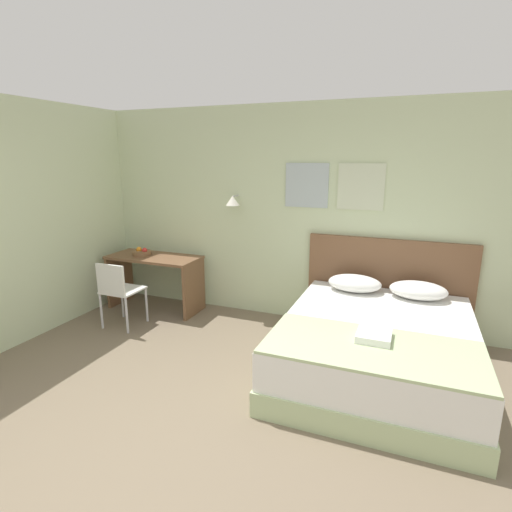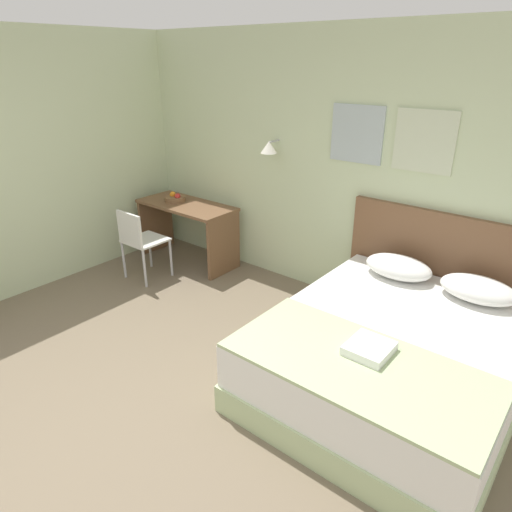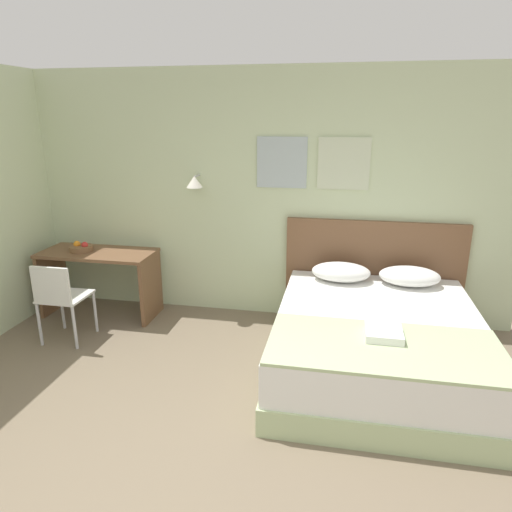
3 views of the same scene
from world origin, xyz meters
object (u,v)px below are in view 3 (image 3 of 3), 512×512
(folded_towel_near_foot, at_px, (384,333))
(desk_chair, at_px, (60,295))
(bed, at_px, (376,344))
(headboard, at_px, (373,273))
(throw_blanket, at_px, (384,347))
(desk, at_px, (99,270))
(fruit_bowl, at_px, (81,248))
(pillow_right, at_px, (409,276))
(pillow_left, at_px, (341,272))

(folded_towel_near_foot, xyz_separation_m, desk_chair, (-3.00, 0.45, -0.11))
(bed, bearing_deg, headboard, 90.00)
(throw_blanket, relative_size, desk, 1.35)
(bed, xyz_separation_m, fruit_bowl, (-3.16, 0.70, 0.50))
(pillow_right, bearing_deg, headboard, 140.53)
(pillow_right, height_order, folded_towel_near_foot, pillow_right)
(pillow_left, xyz_separation_m, folded_towel_near_foot, (0.34, -1.24, -0.04))
(fruit_bowl, bearing_deg, folded_towel_near_foot, -20.09)
(desk_chair, bearing_deg, desk, 87.90)
(headboard, distance_m, folded_towel_near_foot, 1.52)
(desk_chair, distance_m, fruit_bowl, 0.78)
(pillow_right, xyz_separation_m, folded_towel_near_foot, (-0.33, -1.24, -0.04))
(pillow_left, height_order, pillow_right, same)
(throw_blanket, distance_m, folded_towel_near_foot, 0.15)
(throw_blanket, distance_m, fruit_bowl, 3.43)
(headboard, height_order, pillow_left, headboard)
(pillow_left, relative_size, desk, 0.47)
(pillow_left, bearing_deg, bed, -67.00)
(desk, bearing_deg, headboard, 6.86)
(bed, height_order, pillow_right, pillow_right)
(headboard, bearing_deg, throw_blanket, -90.00)
(pillow_right, height_order, fruit_bowl, fruit_bowl)
(fruit_bowl, bearing_deg, desk, -0.07)
(headboard, bearing_deg, fruit_bowl, -173.56)
(desk, distance_m, fruit_bowl, 0.32)
(folded_towel_near_foot, height_order, desk, desk)
(headboard, distance_m, desk, 3.00)
(pillow_left, bearing_deg, pillow_right, 0.00)
(pillow_right, xyz_separation_m, fruit_bowl, (-3.50, -0.08, 0.12))
(throw_blanket, relative_size, desk_chair, 2.04)
(folded_towel_near_foot, xyz_separation_m, desk, (-2.98, 1.16, -0.09))
(bed, height_order, fruit_bowl, fruit_bowl)
(desk_chair, relative_size, fruit_bowl, 3.26)
(headboard, relative_size, pillow_right, 3.15)
(pillow_right, distance_m, fruit_bowl, 3.50)
(desk, height_order, desk_chair, desk_chair)
(fruit_bowl, bearing_deg, pillow_right, 1.35)
(pillow_right, xyz_separation_m, desk_chair, (-3.33, -0.79, -0.15))
(pillow_right, distance_m, desk_chair, 3.43)
(folded_towel_near_foot, distance_m, desk_chair, 3.04)
(headboard, bearing_deg, folded_towel_near_foot, -89.91)
(pillow_left, xyz_separation_m, pillow_right, (0.67, 0.00, 0.00))
(bed, bearing_deg, throw_blanket, -90.00)
(pillow_right, height_order, desk_chair, desk_chair)
(throw_blanket, bearing_deg, pillow_right, 76.45)
(headboard, xyz_separation_m, folded_towel_near_foot, (0.00, -1.52, 0.05))
(bed, height_order, headboard, headboard)
(bed, xyz_separation_m, desk_chair, (-3.00, -0.00, 0.22))
(bed, bearing_deg, pillow_right, 67.00)
(pillow_right, relative_size, throw_blanket, 0.35)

